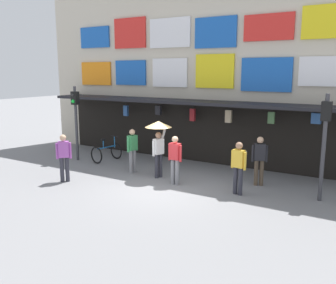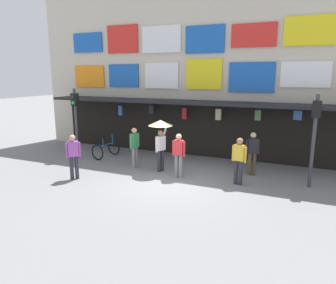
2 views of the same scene
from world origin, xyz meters
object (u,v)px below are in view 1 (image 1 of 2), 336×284
traffic_light_far (325,130)px  pedestrian_in_black (175,157)px  traffic_light_near (76,111)px  pedestrian_in_green (64,154)px  pedestrian_in_red (239,164)px  pedestrian_in_yellow (259,158)px  pedestrian_in_blue (132,148)px  pedestrian_with_umbrella (158,133)px  bicycle_parked (107,152)px

traffic_light_far → pedestrian_in_black: (-4.53, -0.88, -1.19)m
traffic_light_near → pedestrian_in_green: size_ratio=1.90×
traffic_light_far → pedestrian_in_red: (-2.31, -0.72, -1.16)m
traffic_light_near → pedestrian_in_black: bearing=-9.0°
pedestrian_in_yellow → pedestrian_in_black: size_ratio=1.00×
traffic_light_near → traffic_light_far: size_ratio=1.00×
pedestrian_in_black → pedestrian_in_blue: 2.20m
pedestrian_in_blue → pedestrian_in_green: same height
traffic_light_far → pedestrian_with_umbrella: size_ratio=1.54×
bicycle_parked → pedestrian_in_red: (6.41, -1.20, 0.59)m
bicycle_parked → pedestrian_in_green: bearing=-77.0°
traffic_light_near → pedestrian_in_yellow: (7.91, 0.53, -1.19)m
pedestrian_in_red → pedestrian_in_black: bearing=-176.1°
pedestrian_in_yellow → pedestrian_in_black: same height
traffic_light_near → pedestrian_in_red: (7.65, -0.71, -1.16)m
pedestrian_in_blue → pedestrian_with_umbrella: bearing=-3.0°
traffic_light_far → pedestrian_in_yellow: (-2.05, 0.51, -1.19)m
pedestrian_with_umbrella → pedestrian_in_red: bearing=-4.8°
pedestrian_with_umbrella → pedestrian_in_yellow: bearing=15.9°
pedestrian_in_blue → pedestrian_in_green: bearing=-121.3°
pedestrian_in_blue → traffic_light_far: bearing=3.4°
pedestrian_in_black → pedestrian_in_red: 2.22m
traffic_light_far → pedestrian_in_black: bearing=-169.0°
pedestrian_in_red → pedestrian_with_umbrella: bearing=175.2°
pedestrian_in_red → bicycle_parked: bearing=169.4°
pedestrian_in_black → pedestrian_with_umbrella: 1.23m
traffic_light_far → pedestrian_in_yellow: 2.42m
pedestrian_in_green → pedestrian_with_umbrella: bearing=39.8°
pedestrian_in_green → pedestrian_in_red: size_ratio=1.00×
pedestrian_in_blue → pedestrian_with_umbrella: pedestrian_with_umbrella is taller
pedestrian_in_yellow → pedestrian_in_red: bearing=-102.0°
traffic_light_far → pedestrian_in_red: size_ratio=1.90×
bicycle_parked → pedestrian_in_blue: bearing=-23.1°
pedestrian_with_umbrella → pedestrian_in_blue: bearing=177.0°
pedestrian_in_green → bicycle_parked: bearing=103.0°
pedestrian_in_yellow → traffic_light_near: bearing=-176.2°
pedestrian_in_black → pedestrian_in_green: 3.88m
pedestrian_in_blue → pedestrian_in_green: (-1.33, -2.19, 0.04)m
pedestrian_in_blue → pedestrian_in_green: 2.56m
traffic_light_far → pedestrian_in_black: 4.76m
pedestrian_in_yellow → pedestrian_in_blue: same height
traffic_light_far → bicycle_parked: 8.90m
traffic_light_far → pedestrian_with_umbrella: 5.50m
pedestrian_in_yellow → pedestrian_in_green: same height
bicycle_parked → pedestrian_in_red: 6.55m
traffic_light_far → pedestrian_in_green: bearing=-162.1°
traffic_light_far → pedestrian_in_black: size_ratio=1.90×
traffic_light_far → pedestrian_in_yellow: bearing=166.0°
traffic_light_far → pedestrian_with_umbrella: (-5.46, -0.46, -0.50)m
pedestrian_in_black → pedestrian_in_blue: size_ratio=1.00×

